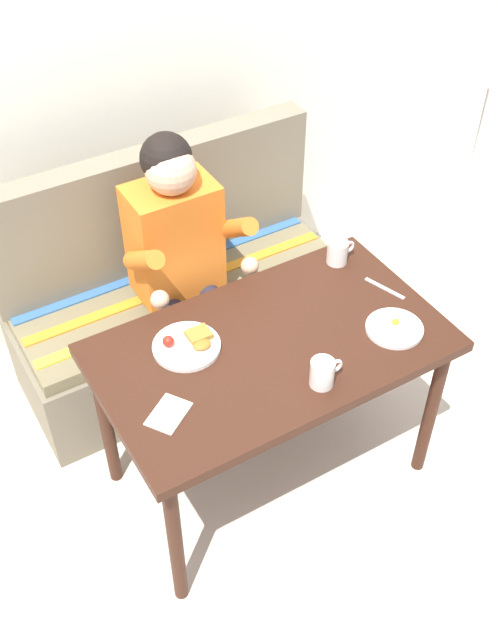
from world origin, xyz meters
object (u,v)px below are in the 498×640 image
object	(u,v)px
table	(271,360)
fork	(385,288)
person	(183,253)
coffee_mug_second	(338,251)
couch	(178,302)
plate_breakfast	(188,345)
napkin	(169,414)
coffee_mug	(323,372)
plate_eggs	(394,328)

from	to	relation	value
table	fork	distance (m)	0.52
person	coffee_mug_second	distance (m)	0.60
fork	couch	bearing A→B (deg)	106.91
plate_breakfast	fork	xyz separation A→B (m)	(0.76, -0.10, -0.01)
table	couch	size ratio (longest dim) A/B	0.83
person	napkin	bearing A→B (deg)	-120.18
table	coffee_mug	xyz separation A→B (m)	(0.04, -0.24, 0.13)
person	coffee_mug_second	size ratio (longest dim) A/B	10.27
coffee_mug	napkin	bearing A→B (deg)	164.38
plate_eggs	coffee_mug	bearing A→B (deg)	-167.94
plate_breakfast	napkin	world-z (taller)	plate_breakfast
couch	plate_eggs	bearing A→B (deg)	-66.42
couch	person	distance (m)	0.45
plate_breakfast	person	bearing A→B (deg)	64.92
person	plate_breakfast	bearing A→B (deg)	-115.08
fork	table	bearing A→B (deg)	165.45
table	napkin	world-z (taller)	napkin
napkin	fork	xyz separation A→B (m)	(0.95, 0.13, -0.00)
person	fork	world-z (taller)	person
table	couch	distance (m)	0.83
couch	plate_eggs	xyz separation A→B (m)	(0.40, -0.92, 0.41)
person	plate_eggs	bearing A→B (deg)	-59.50
couch	coffee_mug_second	xyz separation A→B (m)	(0.45, -0.51, 0.45)
couch	fork	xyz separation A→B (m)	(0.51, -0.73, 0.40)
coffee_mug	fork	xyz separation A→B (m)	(0.47, 0.27, -0.05)
coffee_mug_second	fork	world-z (taller)	coffee_mug_second
plate_breakfast	coffee_mug	size ratio (longest dim) A/B	1.97
fork	plate_eggs	bearing A→B (deg)	-137.38
coffee_mug	coffee_mug_second	world-z (taller)	coffee_mug
coffee_mug	fork	distance (m)	0.54
table	coffee_mug_second	size ratio (longest dim) A/B	10.17
plate_breakfast	couch	bearing A→B (deg)	68.24
fork	coffee_mug	bearing A→B (deg)	-168.15
table	plate_eggs	xyz separation A→B (m)	(0.40, -0.16, 0.09)
person	coffee_mug_second	world-z (taller)	person
plate_eggs	table	bearing A→B (deg)	158.41
couch	plate_breakfast	xyz separation A→B (m)	(-0.25, -0.63, 0.41)
couch	coffee_mug_second	world-z (taller)	couch
table	plate_breakfast	bearing A→B (deg)	152.80
table	plate_eggs	bearing A→B (deg)	-21.59
coffee_mug	napkin	xyz separation A→B (m)	(-0.48, 0.14, -0.05)
person	plate_breakfast	distance (m)	0.51
table	coffee_mug_second	distance (m)	0.53
coffee_mug_second	person	bearing A→B (deg)	145.43
couch	coffee_mug	size ratio (longest dim) A/B	12.20
couch	napkin	world-z (taller)	couch
couch	plate_eggs	size ratio (longest dim) A/B	7.17
coffee_mug	table	bearing A→B (deg)	100.73
coffee_mug_second	napkin	distance (m)	0.96
coffee_mug	coffee_mug_second	xyz separation A→B (m)	(0.41, 0.49, -0.00)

